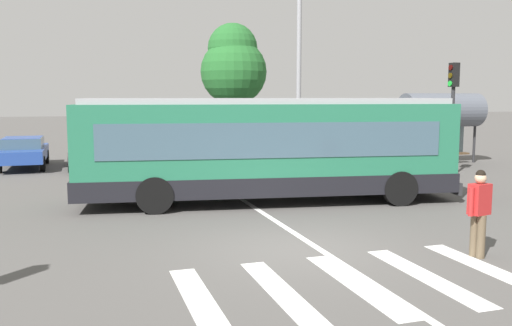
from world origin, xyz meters
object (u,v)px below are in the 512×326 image
at_px(parked_car_black, 264,144).
at_px(parked_car_charcoal, 91,150).
at_px(pedestrian_crossing_street, 479,208).
at_px(parked_car_blue, 24,151).
at_px(traffic_light_far_corner, 453,101).
at_px(twin_arm_street_lamp, 299,28).
at_px(background_tree_right, 233,65).
at_px(parked_car_silver, 211,146).
at_px(city_transit_bus, 267,149).
at_px(bus_stop_shelter, 441,112).
at_px(parked_car_teal, 152,148).

bearing_deg(parked_car_black, parked_car_charcoal, -177.12).
bearing_deg(pedestrian_crossing_street, parked_car_blue, 119.72).
xyz_separation_m(traffic_light_far_corner, twin_arm_street_lamp, (-4.63, 4.13, 3.00)).
height_order(twin_arm_street_lamp, background_tree_right, twin_arm_street_lamp).
bearing_deg(parked_car_black, parked_car_blue, 178.52).
bearing_deg(parked_car_silver, twin_arm_street_lamp, -47.38).
xyz_separation_m(city_transit_bus, twin_arm_street_lamp, (3.66, 6.59, 4.36)).
xyz_separation_m(parked_car_blue, bus_stop_shelter, (18.21, -4.20, 1.65)).
distance_m(pedestrian_crossing_street, parked_car_blue, 19.60).
bearing_deg(bus_stop_shelter, pedestrian_crossing_street, -123.51).
height_order(parked_car_silver, twin_arm_street_lamp, twin_arm_street_lamp).
height_order(parked_car_charcoal, background_tree_right, background_tree_right).
bearing_deg(background_tree_right, parked_car_black, -85.93).
height_order(parked_car_teal, parked_car_silver, same).
height_order(parked_car_teal, bus_stop_shelter, bus_stop_shelter).
bearing_deg(parked_car_blue, parked_car_teal, -2.78).
height_order(parked_car_silver, traffic_light_far_corner, traffic_light_far_corner).
distance_m(parked_car_teal, parked_car_silver, 2.73).
distance_m(parked_car_teal, bus_stop_shelter, 13.39).
height_order(parked_car_teal, background_tree_right, background_tree_right).
height_order(parked_car_blue, twin_arm_street_lamp, twin_arm_street_lamp).
distance_m(parked_car_blue, parked_car_charcoal, 2.87).
bearing_deg(parked_car_teal, traffic_light_far_corner, -36.51).
distance_m(traffic_light_far_corner, bus_stop_shelter, 4.45).
distance_m(city_transit_bus, parked_car_teal, 10.42).
bearing_deg(twin_arm_street_lamp, parked_car_charcoal, 159.68).
distance_m(parked_car_charcoal, parked_car_silver, 5.45).
bearing_deg(bus_stop_shelter, background_tree_right, 132.19).
height_order(city_transit_bus, parked_car_blue, city_transit_bus).
height_order(parked_car_silver, background_tree_right, background_tree_right).
bearing_deg(pedestrian_crossing_street, parked_car_black, 85.82).
bearing_deg(pedestrian_crossing_street, parked_car_charcoal, 113.00).
bearing_deg(parked_car_blue, parked_car_charcoal, -13.95).
height_order(parked_car_blue, traffic_light_far_corner, traffic_light_far_corner).
distance_m(parked_car_blue, parked_car_silver, 8.25).
xyz_separation_m(twin_arm_street_lamp, background_tree_right, (-0.67, 8.02, -1.11)).
bearing_deg(bus_stop_shelter, parked_car_teal, 162.81).
distance_m(city_transit_bus, parked_car_silver, 9.97).
xyz_separation_m(parked_car_silver, twin_arm_street_lamp, (3.06, -3.33, 5.19)).
xyz_separation_m(parked_car_blue, parked_car_teal, (5.51, -0.27, 0.00)).
height_order(parked_car_black, bus_stop_shelter, bus_stop_shelter).
xyz_separation_m(parked_car_blue, parked_car_charcoal, (2.79, -0.69, 0.00)).
height_order(pedestrian_crossing_street, traffic_light_far_corner, traffic_light_far_corner).
bearing_deg(parked_car_blue, parked_car_silver, -3.57).
xyz_separation_m(parked_car_charcoal, twin_arm_street_lamp, (8.51, -3.15, 5.19)).
bearing_deg(parked_car_charcoal, parked_car_teal, 8.85).
relative_size(pedestrian_crossing_street, background_tree_right, 0.24).
height_order(parked_car_charcoal, parked_car_silver, same).
relative_size(parked_car_charcoal, parked_car_teal, 0.98).
relative_size(city_transit_bus, parked_car_blue, 2.50).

